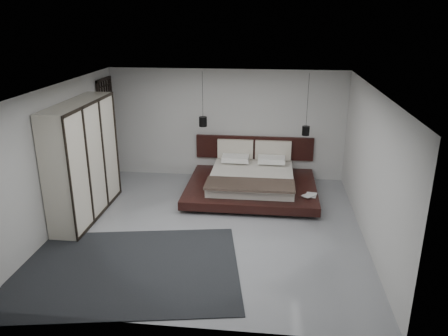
# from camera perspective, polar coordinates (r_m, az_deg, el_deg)

# --- Properties ---
(floor) EXTENTS (6.00, 6.00, 0.00)m
(floor) POSITION_cam_1_polar(r_m,az_deg,el_deg) (8.90, -1.77, -7.72)
(floor) COLOR gray
(floor) RESTS_ON ground
(ceiling) EXTENTS (6.00, 6.00, 0.00)m
(ceiling) POSITION_cam_1_polar(r_m,az_deg,el_deg) (8.02, -1.98, 10.37)
(ceiling) COLOR white
(ceiling) RESTS_ON wall_back
(wall_back) EXTENTS (6.00, 0.00, 6.00)m
(wall_back) POSITION_cam_1_polar(r_m,az_deg,el_deg) (11.22, 0.34, 5.71)
(wall_back) COLOR #B7B7B5
(wall_back) RESTS_ON floor
(wall_front) EXTENTS (6.00, 0.00, 6.00)m
(wall_front) POSITION_cam_1_polar(r_m,az_deg,el_deg) (5.64, -6.29, -8.86)
(wall_front) COLOR #B7B7B5
(wall_front) RESTS_ON floor
(wall_left) EXTENTS (0.00, 6.00, 6.00)m
(wall_left) POSITION_cam_1_polar(r_m,az_deg,el_deg) (9.27, -20.56, 1.46)
(wall_left) COLOR #B7B7B5
(wall_left) RESTS_ON floor
(wall_right) EXTENTS (0.00, 6.00, 6.00)m
(wall_right) POSITION_cam_1_polar(r_m,az_deg,el_deg) (8.48, 18.63, 0.07)
(wall_right) COLOR #B7B7B5
(wall_right) RESTS_ON floor
(lattice_screen) EXTENTS (0.05, 0.90, 2.60)m
(lattice_screen) POSITION_cam_1_polar(r_m,az_deg,el_deg) (11.42, -14.91, 4.78)
(lattice_screen) COLOR black
(lattice_screen) RESTS_ON floor
(bed) EXTENTS (3.01, 2.49, 1.12)m
(bed) POSITION_cam_1_polar(r_m,az_deg,el_deg) (10.45, 3.64, -1.69)
(bed) COLOR black
(bed) RESTS_ON floor
(book_lower) EXTENTS (0.28, 0.35, 0.03)m
(book_lower) POSITION_cam_1_polar(r_m,az_deg,el_deg) (9.84, 10.64, -3.45)
(book_lower) COLOR #99724C
(book_lower) RESTS_ON bed
(book_upper) EXTENTS (0.33, 0.34, 0.02)m
(book_upper) POSITION_cam_1_polar(r_m,az_deg,el_deg) (9.79, 10.54, -3.38)
(book_upper) COLOR #99724C
(book_upper) RESTS_ON book_lower
(pendant_left) EXTENTS (0.19, 0.19, 1.32)m
(pendant_left) POSITION_cam_1_polar(r_m,az_deg,el_deg) (10.66, -2.76, 6.09)
(pendant_left) COLOR black
(pendant_left) RESTS_ON ceiling
(pendant_right) EXTENTS (0.18, 0.18, 1.46)m
(pendant_right) POSITION_cam_1_polar(r_m,az_deg,el_deg) (10.59, 10.63, 4.83)
(pendant_right) COLOR black
(pendant_right) RESTS_ON ceiling
(wardrobe) EXTENTS (0.59, 2.48, 2.43)m
(wardrobe) POSITION_cam_1_polar(r_m,az_deg,el_deg) (9.47, -17.95, 0.96)
(wardrobe) COLOR beige
(wardrobe) RESTS_ON floor
(rug) EXTENTS (4.18, 3.30, 0.02)m
(rug) POSITION_cam_1_polar(r_m,az_deg,el_deg) (7.73, -12.70, -12.76)
(rug) COLOR black
(rug) RESTS_ON floor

